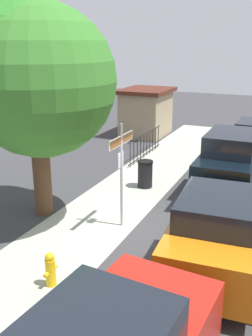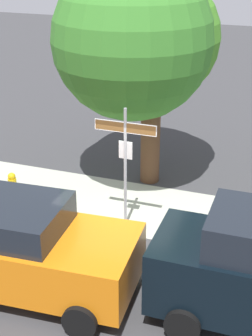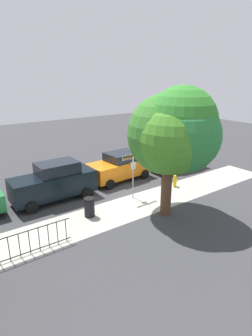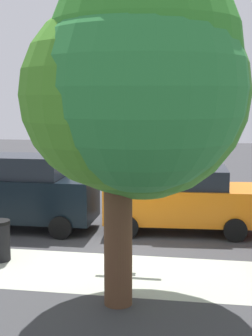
% 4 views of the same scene
% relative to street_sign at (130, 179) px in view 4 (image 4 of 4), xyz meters
% --- Properties ---
extents(ground_plane, '(60.00, 60.00, 0.00)m').
position_rel_street_sign_xyz_m(ground_plane, '(0.18, -0.40, -1.99)').
color(ground_plane, '#38383A').
extents(sidewalk_strip, '(24.00, 2.60, 0.00)m').
position_rel_street_sign_xyz_m(sidewalk_strip, '(2.18, 0.90, -1.99)').
color(sidewalk_strip, '#A7AA9A').
rests_on(sidewalk_strip, ground_plane).
extents(street_sign, '(1.45, 0.07, 2.95)m').
position_rel_street_sign_xyz_m(street_sign, '(0.00, 0.00, 0.00)').
color(street_sign, '#9EA0A5').
rests_on(street_sign, ground_plane).
extents(shade_tree, '(4.06, 4.66, 6.37)m').
position_rel_street_sign_xyz_m(shade_tree, '(-0.53, 2.57, 2.15)').
color(shade_tree, '#523723').
rests_on(shade_tree, ground_plane).
extents(car_orange, '(4.45, 2.33, 1.87)m').
position_rel_street_sign_xyz_m(car_orange, '(-1.06, -2.89, -1.05)').
color(car_orange, orange).
rests_on(car_orange, ground_plane).
extents(car_black, '(4.68, 1.98, 2.19)m').
position_rel_street_sign_xyz_m(car_black, '(3.73, -2.35, -0.91)').
color(car_black, black).
rests_on(car_black, ground_plane).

